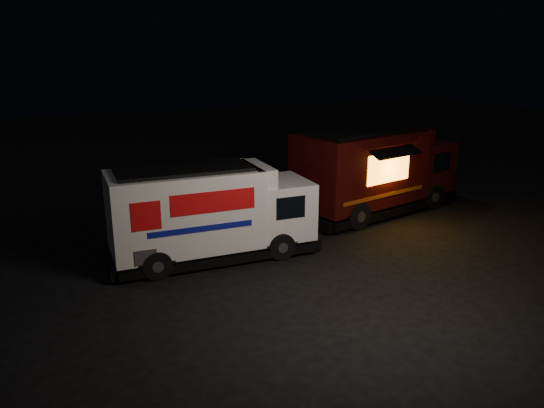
{
  "coord_description": "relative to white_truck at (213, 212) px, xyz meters",
  "views": [
    {
      "loc": [
        -6.69,
        -12.14,
        6.06
      ],
      "look_at": [
        0.01,
        2.0,
        1.39
      ],
      "focal_mm": 35.0,
      "sensor_mm": 36.0,
      "label": 1
    }
  ],
  "objects": [
    {
      "name": "ground",
      "position": [
        1.92,
        -1.94,
        -1.41
      ],
      "size": [
        80.0,
        80.0,
        0.0
      ],
      "primitive_type": "plane",
      "color": "black",
      "rests_on": "ground"
    },
    {
      "name": "white_truck",
      "position": [
        0.0,
        0.0,
        0.0
      ],
      "size": [
        6.3,
        2.42,
        2.81
      ],
      "primitive_type": null,
      "rotation": [
        0.0,
        0.0,
        -0.05
      ],
      "color": "silver",
      "rests_on": "ground"
    },
    {
      "name": "red_truck",
      "position": [
        7.09,
        1.76,
        0.2
      ],
      "size": [
        7.29,
        3.84,
        3.22
      ],
      "primitive_type": null,
      "rotation": [
        0.0,
        0.0,
        0.2
      ],
      "color": "#360B09",
      "rests_on": "ground"
    }
  ]
}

